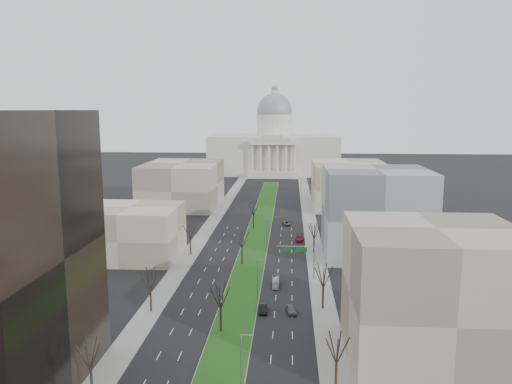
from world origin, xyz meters
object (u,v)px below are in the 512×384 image
at_px(car_red, 300,238).
at_px(box_van, 276,282).
at_px(car_black, 263,308).
at_px(car_grey_far, 286,223).
at_px(car_grey_near, 291,310).

height_order(car_red, box_van, box_van).
bearing_deg(car_red, car_black, -94.79).
distance_m(car_red, car_grey_far, 21.43).
bearing_deg(car_black, box_van, 80.03).
distance_m(car_grey_near, car_grey_far, 76.77).
distance_m(car_grey_near, car_red, 55.82).
bearing_deg(car_grey_near, car_black, 168.46).
xyz_separation_m(car_black, car_grey_far, (3.96, 76.56, -0.09)).
bearing_deg(car_red, car_grey_near, -89.07).
height_order(car_grey_near, box_van, box_van).
bearing_deg(car_black, car_red, 79.21).
relative_size(car_grey_near, car_black, 0.94).
height_order(car_grey_far, box_van, box_van).
bearing_deg(box_van, car_black, -98.27).
xyz_separation_m(car_red, car_grey_far, (-4.31, 20.99, -0.12)).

